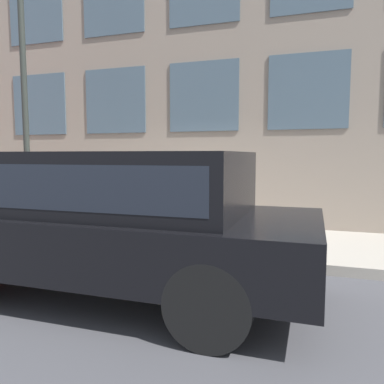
% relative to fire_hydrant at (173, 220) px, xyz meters
% --- Properties ---
extents(ground_plane, '(80.00, 80.00, 0.00)m').
position_rel_fire_hydrant_xyz_m(ground_plane, '(-0.61, 0.03, -0.55)').
color(ground_plane, '#47474C').
extents(sidewalk, '(2.60, 60.00, 0.15)m').
position_rel_fire_hydrant_xyz_m(sidewalk, '(0.69, 0.03, -0.48)').
color(sidewalk, '#A8A093').
rests_on(sidewalk, ground_plane).
extents(building_facade, '(0.33, 40.00, 7.01)m').
position_rel_fire_hydrant_xyz_m(building_facade, '(2.14, 0.03, 2.96)').
color(building_facade, gray).
rests_on(building_facade, ground_plane).
extents(fire_hydrant, '(0.37, 0.47, 0.78)m').
position_rel_fire_hydrant_xyz_m(fire_hydrant, '(0.00, 0.00, 0.00)').
color(fire_hydrant, gold).
rests_on(fire_hydrant, sidewalk).
extents(person, '(0.37, 0.24, 1.52)m').
position_rel_fire_hydrant_xyz_m(person, '(0.23, -0.62, 0.51)').
color(person, navy).
rests_on(person, sidewalk).
extents(parked_truck_black_near, '(2.02, 4.95, 1.73)m').
position_rel_fire_hydrant_xyz_m(parked_truck_black_near, '(-2.17, -0.02, 0.46)').
color(parked_truck_black_near, black).
rests_on(parked_truck_black_near, ground_plane).
extents(street_lamp, '(0.36, 0.36, 6.57)m').
position_rel_fire_hydrant_xyz_m(street_lamp, '(0.14, 3.23, 3.61)').
color(street_lamp, '#2D332D').
rests_on(street_lamp, sidewalk).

